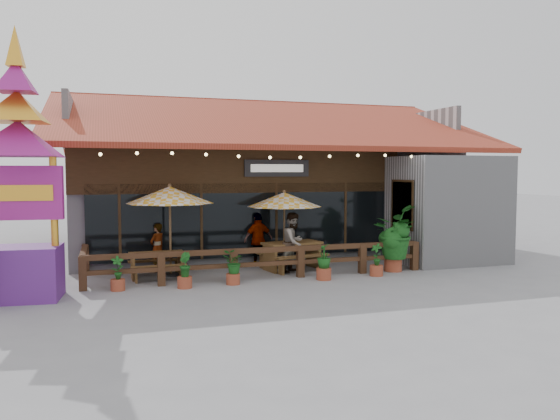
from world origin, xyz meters
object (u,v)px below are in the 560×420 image
object	(u,v)px
tropical_plant	(393,234)
picnic_table_right	(292,251)
picnic_table_left	(157,261)
thai_sign_tower	(18,146)
umbrella_right	(284,200)
umbrella_left	(170,195)

from	to	relation	value
tropical_plant	picnic_table_right	bearing A→B (deg)	157.00
tropical_plant	picnic_table_left	bearing A→B (deg)	171.10
picnic_table_right	thai_sign_tower	world-z (taller)	thai_sign_tower
umbrella_right	tropical_plant	bearing A→B (deg)	-25.67
thai_sign_tower	picnic_table_right	bearing A→B (deg)	14.01
thai_sign_tower	tropical_plant	distance (m)	10.73
picnic_table_left	tropical_plant	world-z (taller)	tropical_plant
umbrella_left	picnic_table_left	size ratio (longest dim) A/B	1.93
picnic_table_left	picnic_table_right	world-z (taller)	picnic_table_right
umbrella_left	thai_sign_tower	bearing A→B (deg)	-151.90
umbrella_right	picnic_table_left	world-z (taller)	umbrella_right
picnic_table_left	tropical_plant	bearing A→B (deg)	-8.90
umbrella_right	picnic_table_right	xyz separation A→B (m)	(0.18, -0.25, -1.60)
umbrella_left	picnic_table_right	distance (m)	4.18
picnic_table_right	thai_sign_tower	xyz separation A→B (m)	(-7.51, -1.87, 3.11)
picnic_table_left	thai_sign_tower	bearing A→B (deg)	-152.14
picnic_table_left	tropical_plant	xyz separation A→B (m)	(7.09, -1.11, 0.66)
picnic_table_right	tropical_plant	bearing A→B (deg)	-23.00
picnic_table_left	thai_sign_tower	size ratio (longest dim) A/B	0.23
umbrella_left	tropical_plant	xyz separation A→B (m)	(6.67, -1.35, -1.22)
umbrella_right	picnic_table_left	bearing A→B (deg)	-174.76
umbrella_left	tropical_plant	size ratio (longest dim) A/B	1.51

